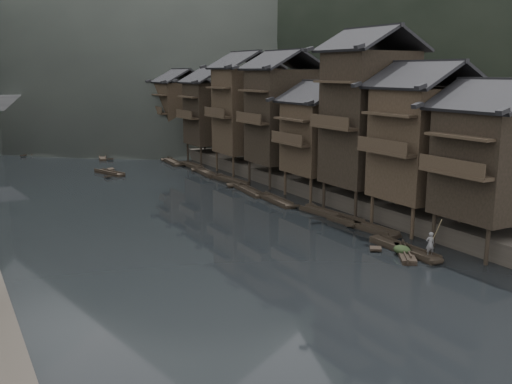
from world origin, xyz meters
TOP-DOWN VIEW (x-y plane):
  - water at (0.00, 0.00)m, footprint 300.00×300.00m
  - right_bank at (35.00, 40.00)m, footprint 40.00×200.00m
  - stilt_houses at (17.28, 19.19)m, footprint 9.00×67.60m
  - moored_sampans at (12.00, 20.35)m, footprint 3.33×60.23m
  - midriver_boats at (-0.16, 48.93)m, footprint 11.76×29.47m
  - stone_bridge at (-0.00, 72.00)m, footprint 40.00×6.00m
  - hero_sampan at (10.83, -6.22)m, footprint 3.44×4.41m
  - cargo_heap at (10.70, -6.04)m, footprint 1.06×1.39m
  - boatman at (11.80, -7.60)m, footprint 0.75×0.62m
  - bamboo_pole at (12.00, -7.60)m, footprint 1.24×2.52m

SIDE VIEW (x-z plane):
  - water at x=0.00m, z-range 0.00..0.00m
  - midriver_boats at x=-0.16m, z-range -0.02..0.43m
  - moored_sampans at x=12.00m, z-range -0.03..0.44m
  - hero_sampan at x=10.83m, z-range -0.01..0.42m
  - cargo_heap at x=10.70m, z-range 0.43..1.07m
  - right_bank at x=35.00m, z-range 0.00..1.80m
  - boatman at x=11.80m, z-range 0.43..2.19m
  - bamboo_pole at x=12.00m, z-range 2.19..5.94m
  - stone_bridge at x=0.00m, z-range 0.61..9.61m
  - stilt_houses at x=17.28m, z-range 0.46..17.51m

